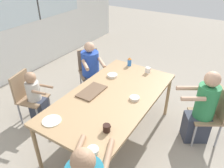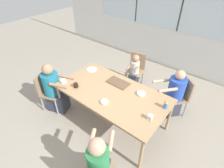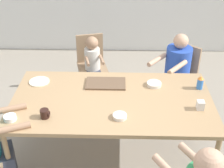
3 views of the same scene
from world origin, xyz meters
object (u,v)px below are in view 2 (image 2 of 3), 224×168
chair_for_man_blue_shirt (181,93)px  sippy_cup (166,104)px  chair_for_toddler (136,67)px  person_man_blue_shirt (173,96)px  person_toddler (134,73)px  bowl_white_shallow (63,81)px  chair_for_woman_green_shirt (47,89)px  person_woman_green_shirt (54,90)px  bowl_fruit (104,102)px  milk_carton_small (150,117)px  bowl_cereal (141,94)px  person_man_teal_shirt (99,167)px  coffee_mug (76,85)px

chair_for_man_blue_shirt → sippy_cup: sippy_cup is taller
chair_for_toddler → person_man_blue_shirt: (1.14, -0.42, -0.03)m
chair_for_man_blue_shirt → person_toddler: 1.22m
person_toddler → bowl_white_shallow: person_toddler is taller
chair_for_woman_green_shirt → person_woman_green_shirt: bearing=90.0°
sippy_cup → bowl_fruit: (-0.84, -0.53, -0.06)m
chair_for_toddler → person_woman_green_shirt: (-0.83, -1.85, -0.00)m
chair_for_man_blue_shirt → chair_for_toddler: (-1.25, 0.29, 0.00)m
milk_carton_small → bowl_cereal: size_ratio=0.57×
person_man_blue_shirt → person_toddler: bearing=26.3°
person_man_teal_shirt → person_woman_green_shirt: bearing=130.0°
chair_for_toddler → coffee_mug: size_ratio=9.65×
person_toddler → sippy_cup: 1.64m
chair_for_toddler → sippy_cup: (1.26, -1.16, 0.35)m
chair_for_toddler → bowl_cereal: chair_for_toddler is taller
coffee_mug → bowl_white_shallow: bearing=-171.8°
chair_for_toddler → person_man_blue_shirt: size_ratio=0.79×
bowl_fruit → chair_for_woman_green_shirt: bearing=-171.0°
chair_for_toddler → bowl_fruit: chair_for_toddler is taller
coffee_mug → bowl_cereal: coffee_mug is taller
bowl_cereal → milk_carton_small: bearing=-45.8°
chair_for_toddler → bowl_fruit: size_ratio=6.46×
person_man_teal_shirt → person_toddler: person_man_teal_shirt is taller
person_man_blue_shirt → sippy_cup: (0.12, -0.74, 0.38)m
coffee_mug → chair_for_toddler: bearing=80.9°
person_man_teal_shirt → bowl_cereal: 1.39m
chair_for_man_blue_shirt → bowl_fruit: 1.65m
person_man_blue_shirt → bowl_cereal: person_man_blue_shirt is taller
chair_for_toddler → bowl_white_shallow: size_ratio=7.36×
coffee_mug → sippy_cup: sippy_cup is taller
chair_for_toddler → milk_carton_small: milk_carton_small is taller
chair_for_toddler → bowl_fruit: bearing=90.2°
chair_for_toddler → person_man_teal_shirt: person_man_teal_shirt is taller
chair_for_toddler → person_woman_green_shirt: size_ratio=0.76×
person_woman_green_shirt → coffee_mug: bearing=83.4°
person_toddler → bowl_fruit: (0.38, -1.53, 0.37)m
bowl_cereal → bowl_white_shallow: bearing=-155.4°
person_woman_green_shirt → person_toddler: person_woman_green_shirt is taller
person_man_teal_shirt → coffee_mug: person_man_teal_shirt is taller
sippy_cup → bowl_cereal: size_ratio=0.96×
sippy_cup → person_man_teal_shirt: bearing=-101.5°
person_man_teal_shirt → coffee_mug: 1.51m
chair_for_woman_green_shirt → sippy_cup: sippy_cup is taller
chair_for_man_blue_shirt → milk_carton_small: (-0.06, -1.24, 0.31)m
person_woman_green_shirt → coffee_mug: size_ratio=12.69×
bowl_white_shallow → bowl_fruit: bearing=3.3°
person_man_blue_shirt → milk_carton_small: 1.16m
coffee_mug → milk_carton_small: milk_carton_small is taller
person_man_blue_shirt → person_toddler: 1.14m
chair_for_man_blue_shirt → bowl_cereal: (-0.47, -0.83, 0.29)m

